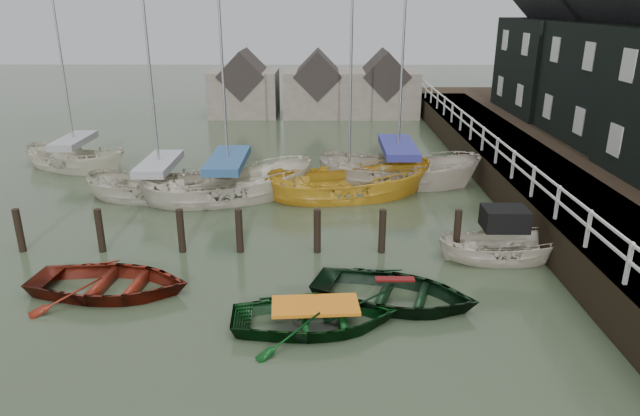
{
  "coord_description": "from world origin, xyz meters",
  "views": [
    {
      "loc": [
        1.38,
        -13.23,
        7.32
      ],
      "look_at": [
        1.28,
        3.16,
        1.4
      ],
      "focal_mm": 32.0,
      "sensor_mm": 36.0,
      "label": 1
    }
  ],
  "objects_px": {
    "sailboat_a": "(162,196)",
    "sailboat_e": "(78,167)",
    "rowboat_red": "(111,293)",
    "rowboat_green": "(315,327)",
    "sailboat_c": "(349,196)",
    "sailboat_d": "(397,181)",
    "sailboat_b": "(230,197)",
    "motorboat": "(502,256)",
    "rowboat_dkgreen": "(394,303)"
  },
  "relations": [
    {
      "from": "rowboat_green",
      "to": "motorboat",
      "type": "xyz_separation_m",
      "value": [
        5.6,
        3.82,
        0.11
      ]
    },
    {
      "from": "sailboat_a",
      "to": "sailboat_e",
      "type": "bearing_deg",
      "value": 54.39
    },
    {
      "from": "sailboat_b",
      "to": "sailboat_e",
      "type": "height_order",
      "value": "sailboat_b"
    },
    {
      "from": "motorboat",
      "to": "sailboat_e",
      "type": "relative_size",
      "value": 0.44
    },
    {
      "from": "sailboat_c",
      "to": "rowboat_red",
      "type": "bearing_deg",
      "value": 130.01
    },
    {
      "from": "rowboat_red",
      "to": "rowboat_green",
      "type": "relative_size",
      "value": 1.07
    },
    {
      "from": "sailboat_c",
      "to": "sailboat_d",
      "type": "relative_size",
      "value": 0.77
    },
    {
      "from": "motorboat",
      "to": "sailboat_d",
      "type": "height_order",
      "value": "sailboat_d"
    },
    {
      "from": "sailboat_a",
      "to": "sailboat_d",
      "type": "xyz_separation_m",
      "value": [
        9.59,
        2.01,
        -0.0
      ]
    },
    {
      "from": "rowboat_dkgreen",
      "to": "sailboat_b",
      "type": "bearing_deg",
      "value": 52.16
    },
    {
      "from": "rowboat_red",
      "to": "sailboat_d",
      "type": "distance_m",
      "value": 13.3
    },
    {
      "from": "rowboat_green",
      "to": "sailboat_e",
      "type": "height_order",
      "value": "sailboat_e"
    },
    {
      "from": "rowboat_red",
      "to": "sailboat_a",
      "type": "xyz_separation_m",
      "value": [
        -0.74,
        7.92,
        0.07
      ]
    },
    {
      "from": "motorboat",
      "to": "sailboat_c",
      "type": "height_order",
      "value": "sailboat_c"
    },
    {
      "from": "rowboat_dkgreen",
      "to": "sailboat_b",
      "type": "relative_size",
      "value": 0.38
    },
    {
      "from": "sailboat_a",
      "to": "sailboat_c",
      "type": "bearing_deg",
      "value": -84.61
    },
    {
      "from": "rowboat_green",
      "to": "sailboat_e",
      "type": "distance_m",
      "value": 17.84
    },
    {
      "from": "sailboat_b",
      "to": "rowboat_dkgreen",
      "type": "bearing_deg",
      "value": -164.39
    },
    {
      "from": "sailboat_a",
      "to": "sailboat_e",
      "type": "xyz_separation_m",
      "value": [
        -5.1,
        4.19,
        -0.01
      ]
    },
    {
      "from": "motorboat",
      "to": "sailboat_c",
      "type": "distance_m",
      "value": 7.41
    },
    {
      "from": "sailboat_d",
      "to": "sailboat_e",
      "type": "bearing_deg",
      "value": 93.39
    },
    {
      "from": "rowboat_green",
      "to": "sailboat_a",
      "type": "relative_size",
      "value": 0.33
    },
    {
      "from": "rowboat_green",
      "to": "sailboat_d",
      "type": "height_order",
      "value": "sailboat_d"
    },
    {
      "from": "rowboat_red",
      "to": "motorboat",
      "type": "xyz_separation_m",
      "value": [
        11.09,
        2.16,
        0.11
      ]
    },
    {
      "from": "sailboat_a",
      "to": "rowboat_green",
      "type": "bearing_deg",
      "value": -143.11
    },
    {
      "from": "sailboat_c",
      "to": "sailboat_d",
      "type": "distance_m",
      "value": 2.81
    },
    {
      "from": "sailboat_a",
      "to": "sailboat_e",
      "type": "height_order",
      "value": "sailboat_a"
    },
    {
      "from": "rowboat_red",
      "to": "motorboat",
      "type": "relative_size",
      "value": 1.09
    },
    {
      "from": "sailboat_a",
      "to": "sailboat_b",
      "type": "bearing_deg",
      "value": -87.58
    },
    {
      "from": "sailboat_d",
      "to": "rowboat_red",
      "type": "bearing_deg",
      "value": 150.16
    },
    {
      "from": "sailboat_b",
      "to": "sailboat_e",
      "type": "xyz_separation_m",
      "value": [
        -7.8,
        4.26,
        0.0
      ]
    },
    {
      "from": "rowboat_dkgreen",
      "to": "motorboat",
      "type": "relative_size",
      "value": 1.09
    },
    {
      "from": "sailboat_b",
      "to": "sailboat_d",
      "type": "xyz_separation_m",
      "value": [
        6.88,
        2.08,
        0.0
      ]
    },
    {
      "from": "motorboat",
      "to": "sailboat_d",
      "type": "bearing_deg",
      "value": 16.51
    },
    {
      "from": "sailboat_a",
      "to": "rowboat_red",
      "type": "bearing_deg",
      "value": -170.81
    },
    {
      "from": "sailboat_b",
      "to": "motorboat",
      "type": "bearing_deg",
      "value": -139.89
    },
    {
      "from": "rowboat_red",
      "to": "rowboat_dkgreen",
      "type": "height_order",
      "value": "same"
    },
    {
      "from": "rowboat_dkgreen",
      "to": "sailboat_a",
      "type": "xyz_separation_m",
      "value": [
        -8.25,
        8.42,
        0.07
      ]
    },
    {
      "from": "rowboat_green",
      "to": "sailboat_b",
      "type": "xyz_separation_m",
      "value": [
        -3.53,
        9.52,
        0.06
      ]
    },
    {
      "from": "rowboat_green",
      "to": "rowboat_dkgreen",
      "type": "relative_size",
      "value": 0.93
    },
    {
      "from": "rowboat_dkgreen",
      "to": "sailboat_c",
      "type": "bearing_deg",
      "value": 23.95
    },
    {
      "from": "rowboat_green",
      "to": "rowboat_dkgreen",
      "type": "xyz_separation_m",
      "value": [
        2.01,
        1.16,
        0.0
      ]
    },
    {
      "from": "rowboat_dkgreen",
      "to": "sailboat_a",
      "type": "bearing_deg",
      "value": 63.0
    },
    {
      "from": "rowboat_dkgreen",
      "to": "sailboat_d",
      "type": "height_order",
      "value": "sailboat_d"
    },
    {
      "from": "rowboat_red",
      "to": "sailboat_e",
      "type": "height_order",
      "value": "sailboat_e"
    },
    {
      "from": "sailboat_a",
      "to": "sailboat_c",
      "type": "height_order",
      "value": "sailboat_a"
    },
    {
      "from": "rowboat_green",
      "to": "sailboat_e",
      "type": "relative_size",
      "value": 0.44
    },
    {
      "from": "rowboat_green",
      "to": "sailboat_b",
      "type": "bearing_deg",
      "value": 16.13
    },
    {
      "from": "sailboat_d",
      "to": "sailboat_a",
      "type": "bearing_deg",
      "value": 113.7
    },
    {
      "from": "rowboat_green",
      "to": "sailboat_b",
      "type": "distance_m",
      "value": 10.15
    }
  ]
}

